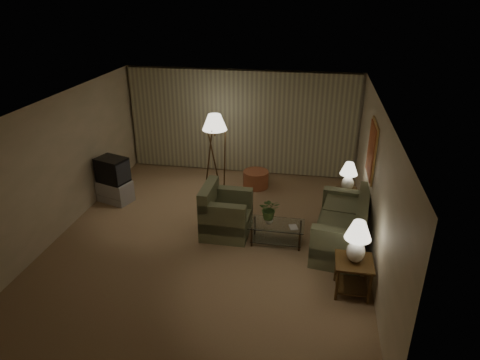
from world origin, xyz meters
name	(u,v)px	position (x,y,z in m)	size (l,w,h in m)	color
ground	(211,237)	(0.00, 0.00, 0.00)	(7.00, 7.00, 0.00)	#A18259
room_shell	(226,130)	(0.02, 1.51, 1.75)	(6.04, 7.02, 2.72)	beige
sofa	(341,228)	(2.50, 0.15, 0.40)	(2.05, 1.38, 0.80)	#6F7351
armchair	(226,215)	(0.27, 0.24, 0.41)	(0.98, 0.93, 0.81)	#6F7351
side_table_near	(353,270)	(2.65, -1.20, 0.42)	(0.60, 0.60, 0.60)	#3B2510
side_table_far	(346,199)	(2.65, 1.40, 0.39)	(0.45, 0.38, 0.60)	#3B2510
table_lamp_near	(358,238)	(2.65, -1.20, 1.02)	(0.42, 0.42, 0.72)	white
table_lamp_far	(349,174)	(2.65, 1.40, 0.98)	(0.37, 0.37, 0.64)	white
coffee_table	(277,230)	(1.30, 0.05, 0.28)	(1.05, 0.57, 0.41)	silver
tv_cabinet	(115,191)	(-2.55, 1.16, 0.25)	(0.86, 0.68, 0.50)	#9A9A9D
crt_tv	(112,170)	(-2.55, 1.16, 0.78)	(0.77, 0.65, 0.56)	black
floor_lamp	(215,149)	(-0.45, 2.41, 0.96)	(0.59, 0.59, 1.82)	#3B2510
ottoman	(256,179)	(0.54, 2.49, 0.21)	(0.63, 0.63, 0.42)	#9D5A35
vase	(269,220)	(1.15, 0.05, 0.49)	(0.15, 0.15, 0.16)	white
flowers	(270,206)	(1.15, 0.05, 0.79)	(0.39, 0.33, 0.43)	#496F31
book	(290,227)	(1.55, -0.05, 0.42)	(0.15, 0.20, 0.02)	olive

